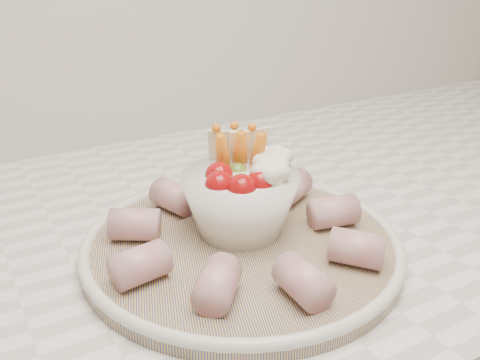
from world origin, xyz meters
TOP-DOWN VIEW (x-y plane):
  - serving_platter at (0.16, 1.36)m, footprint 0.41×0.41m
  - veggie_bowl at (0.17, 1.38)m, footprint 0.12×0.12m
  - cured_meat_rolls at (0.16, 1.36)m, footprint 0.27×0.27m

SIDE VIEW (x-z plane):
  - serving_platter at x=0.16m, z-range 0.92..0.94m
  - cured_meat_rolls at x=0.16m, z-range 0.93..0.97m
  - veggie_bowl at x=0.17m, z-range 0.92..1.03m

